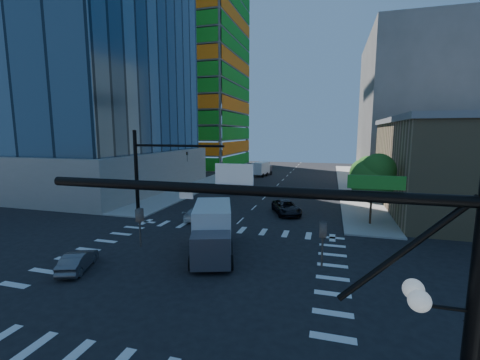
% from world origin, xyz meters
% --- Properties ---
extents(ground, '(160.00, 160.00, 0.00)m').
position_xyz_m(ground, '(0.00, 0.00, 0.00)').
color(ground, black).
rests_on(ground, ground).
extents(road_markings, '(20.00, 20.00, 0.01)m').
position_xyz_m(road_markings, '(0.00, 0.00, 0.01)').
color(road_markings, silver).
rests_on(road_markings, ground).
extents(sidewalk_ne, '(5.00, 60.00, 0.15)m').
position_xyz_m(sidewalk_ne, '(12.50, 40.00, 0.07)').
color(sidewalk_ne, '#9A9891').
rests_on(sidewalk_ne, ground).
extents(sidewalk_nw, '(5.00, 60.00, 0.15)m').
position_xyz_m(sidewalk_nw, '(-12.50, 40.00, 0.07)').
color(sidewalk_nw, '#9A9891').
rests_on(sidewalk_nw, ground).
extents(construction_building, '(25.16, 34.50, 70.60)m').
position_xyz_m(construction_building, '(-27.41, 61.93, 24.61)').
color(construction_building, slate).
rests_on(construction_building, ground).
extents(bg_building_ne, '(24.00, 30.00, 28.00)m').
position_xyz_m(bg_building_ne, '(27.00, 55.00, 14.00)').
color(bg_building_ne, slate).
rests_on(bg_building_ne, ground).
extents(signal_mast_se, '(10.51, 2.48, 9.00)m').
position_xyz_m(signal_mast_se, '(10.60, -11.50, 5.01)').
color(signal_mast_se, black).
rests_on(signal_mast_se, sidewalk_se).
extents(signal_mast_nw, '(10.20, 0.40, 9.00)m').
position_xyz_m(signal_mast_nw, '(-10.00, 11.50, 5.49)').
color(signal_mast_nw, black).
rests_on(signal_mast_nw, sidewalk_nw).
extents(tree_south, '(4.16, 4.16, 6.82)m').
position_xyz_m(tree_south, '(12.63, 13.90, 4.69)').
color(tree_south, '#382316').
rests_on(tree_south, sidewalk_ne).
extents(tree_north, '(3.54, 3.52, 5.78)m').
position_xyz_m(tree_north, '(12.93, 25.90, 3.99)').
color(tree_north, '#382316').
rests_on(tree_north, sidewalk_ne).
extents(car_nb_far, '(4.20, 5.77, 1.46)m').
position_xyz_m(car_nb_far, '(4.11, 16.11, 0.73)').
color(car_nb_far, black).
rests_on(car_nb_far, ground).
extents(car_sb_near, '(1.97, 4.39, 1.25)m').
position_xyz_m(car_sb_near, '(-4.33, 11.41, 0.62)').
color(car_sb_near, silver).
rests_on(car_sb_near, ground).
extents(car_sb_mid, '(3.07, 4.78, 1.51)m').
position_xyz_m(car_sb_mid, '(-3.92, 27.01, 0.76)').
color(car_sb_mid, '#B4B9BD').
rests_on(car_sb_mid, ground).
extents(car_sb_cross, '(2.52, 3.98, 1.24)m').
position_xyz_m(car_sb_cross, '(-6.93, -2.24, 0.62)').
color(car_sb_cross, '#515156').
rests_on(car_sb_cross, ground).
extents(box_truck_near, '(4.88, 7.31, 3.54)m').
position_xyz_m(box_truck_near, '(0.59, 2.49, 1.57)').
color(box_truck_near, black).
rests_on(box_truck_near, ground).
extents(box_truck_far, '(3.34, 5.85, 2.89)m').
position_xyz_m(box_truck_far, '(-4.95, 46.55, 1.28)').
color(box_truck_far, black).
rests_on(box_truck_far, ground).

